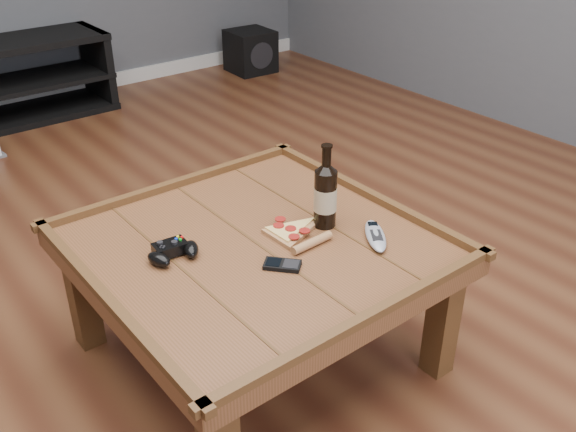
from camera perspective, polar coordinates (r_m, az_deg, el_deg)
ground at (r=2.24m, az=-2.62°, el=-12.18°), size 6.00×6.00×0.00m
coffee_table at (r=2.00m, az=-2.88°, el=-3.80°), size 1.03×1.03×0.48m
beer_bottle at (r=2.01m, az=3.34°, el=1.97°), size 0.07×0.07×0.28m
game_controller at (r=1.91m, az=-10.18°, el=-3.11°), size 0.17×0.12×0.05m
pizza_slice at (r=2.00m, az=0.50°, el=-1.53°), size 0.17×0.27×0.03m
smartphone at (r=1.85m, az=-0.51°, el=-4.35°), size 0.11×0.12×0.01m
remote_control at (r=1.99m, az=7.78°, el=-1.74°), size 0.16×0.19×0.03m
subwoofer at (r=5.12m, az=-3.35°, el=14.42°), size 0.33×0.33×0.31m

